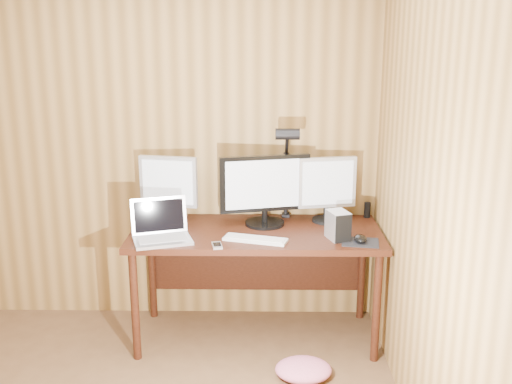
{
  "coord_description": "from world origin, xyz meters",
  "views": [
    {
      "loc": [
        0.98,
        -2.01,
        1.98
      ],
      "look_at": [
        0.93,
        1.58,
        1.02
      ],
      "focal_mm": 42.0,
      "sensor_mm": 36.0,
      "label": 1
    }
  ],
  "objects_px": {
    "keyboard": "(255,239)",
    "desk_lamp": "(287,159)",
    "monitor_right": "(327,187)",
    "speaker": "(367,210)",
    "mouse": "(360,239)",
    "desk": "(256,245)",
    "laptop": "(161,230)",
    "hard_drive": "(338,225)",
    "monitor_left": "(169,187)",
    "monitor_center": "(265,189)",
    "phone": "(217,245)"
  },
  "relations": [
    {
      "from": "keyboard",
      "to": "desk_lamp",
      "type": "relative_size",
      "value": 0.6
    },
    {
      "from": "monitor_right",
      "to": "speaker",
      "type": "xyz_separation_m",
      "value": [
        0.29,
        0.1,
        -0.18
      ]
    },
    {
      "from": "mouse",
      "to": "desk",
      "type": "bearing_deg",
      "value": 151.67
    },
    {
      "from": "monitor_right",
      "to": "laptop",
      "type": "height_order",
      "value": "monitor_right"
    },
    {
      "from": "monitor_right",
      "to": "hard_drive",
      "type": "height_order",
      "value": "monitor_right"
    },
    {
      "from": "desk",
      "to": "hard_drive",
      "type": "height_order",
      "value": "hard_drive"
    },
    {
      "from": "laptop",
      "to": "keyboard",
      "type": "height_order",
      "value": "laptop"
    },
    {
      "from": "desk",
      "to": "keyboard",
      "type": "bearing_deg",
      "value": -90.49
    },
    {
      "from": "desk",
      "to": "laptop",
      "type": "height_order",
      "value": "laptop"
    },
    {
      "from": "monitor_left",
      "to": "speaker",
      "type": "xyz_separation_m",
      "value": [
        1.34,
        0.1,
        -0.19
      ]
    },
    {
      "from": "monitor_center",
      "to": "laptop",
      "type": "height_order",
      "value": "monitor_center"
    },
    {
      "from": "monitor_right",
      "to": "laptop",
      "type": "distance_m",
      "value": 1.12
    },
    {
      "from": "monitor_center",
      "to": "hard_drive",
      "type": "distance_m",
      "value": 0.55
    },
    {
      "from": "desk_lamp",
      "to": "phone",
      "type": "bearing_deg",
      "value": -116.98
    },
    {
      "from": "monitor_right",
      "to": "desk_lamp",
      "type": "relative_size",
      "value": 0.65
    },
    {
      "from": "monitor_right",
      "to": "mouse",
      "type": "xyz_separation_m",
      "value": [
        0.17,
        -0.41,
        -0.21
      ]
    },
    {
      "from": "phone",
      "to": "desk_lamp",
      "type": "distance_m",
      "value": 0.79
    },
    {
      "from": "monitor_center",
      "to": "mouse",
      "type": "relative_size",
      "value": 5.08
    },
    {
      "from": "mouse",
      "to": "hard_drive",
      "type": "height_order",
      "value": "hard_drive"
    },
    {
      "from": "keyboard",
      "to": "mouse",
      "type": "relative_size",
      "value": 3.49
    },
    {
      "from": "desk",
      "to": "hard_drive",
      "type": "xyz_separation_m",
      "value": [
        0.5,
        -0.22,
        0.21
      ]
    },
    {
      "from": "desk",
      "to": "monitor_left",
      "type": "relative_size",
      "value": 3.62
    },
    {
      "from": "mouse",
      "to": "monitor_left",
      "type": "bearing_deg",
      "value": 157.31
    },
    {
      "from": "monitor_center",
      "to": "hard_drive",
      "type": "height_order",
      "value": "monitor_center"
    },
    {
      "from": "desk_lamp",
      "to": "speaker",
      "type": "bearing_deg",
      "value": 19.62
    },
    {
      "from": "laptop",
      "to": "mouse",
      "type": "bearing_deg",
      "value": -20.05
    },
    {
      "from": "mouse",
      "to": "phone",
      "type": "relative_size",
      "value": 0.98
    },
    {
      "from": "monitor_left",
      "to": "keyboard",
      "type": "height_order",
      "value": "monitor_left"
    },
    {
      "from": "monitor_right",
      "to": "keyboard",
      "type": "relative_size",
      "value": 1.08
    },
    {
      "from": "phone",
      "to": "mouse",
      "type": "bearing_deg",
      "value": -5.54
    },
    {
      "from": "monitor_center",
      "to": "keyboard",
      "type": "height_order",
      "value": "monitor_center"
    },
    {
      "from": "monitor_right",
      "to": "hard_drive",
      "type": "bearing_deg",
      "value": -94.53
    },
    {
      "from": "mouse",
      "to": "desk_lamp",
      "type": "relative_size",
      "value": 0.17
    },
    {
      "from": "laptop",
      "to": "hard_drive",
      "type": "bearing_deg",
      "value": -17.04
    },
    {
      "from": "desk_lamp",
      "to": "monitor_left",
      "type": "bearing_deg",
      "value": -165.75
    },
    {
      "from": "speaker",
      "to": "mouse",
      "type": "bearing_deg",
      "value": -103.66
    },
    {
      "from": "keyboard",
      "to": "speaker",
      "type": "height_order",
      "value": "speaker"
    },
    {
      "from": "keyboard",
      "to": "phone",
      "type": "distance_m",
      "value": 0.25
    },
    {
      "from": "monitor_right",
      "to": "laptop",
      "type": "xyz_separation_m",
      "value": [
        -1.05,
        -0.37,
        -0.18
      ]
    },
    {
      "from": "monitor_center",
      "to": "speaker",
      "type": "distance_m",
      "value": 0.75
    },
    {
      "from": "phone",
      "to": "desk_lamp",
      "type": "xyz_separation_m",
      "value": [
        0.43,
        0.52,
        0.41
      ]
    },
    {
      "from": "keyboard",
      "to": "monitor_left",
      "type": "bearing_deg",
      "value": 162.14
    },
    {
      "from": "desk_lamp",
      "to": "mouse",
      "type": "bearing_deg",
      "value": -32.85
    },
    {
      "from": "monitor_right",
      "to": "mouse",
      "type": "distance_m",
      "value": 0.49
    },
    {
      "from": "desk",
      "to": "monitor_center",
      "type": "bearing_deg",
      "value": 44.1
    },
    {
      "from": "mouse",
      "to": "desk_lamp",
      "type": "distance_m",
      "value": 0.73
    },
    {
      "from": "keyboard",
      "to": "hard_drive",
      "type": "distance_m",
      "value": 0.51
    },
    {
      "from": "mouse",
      "to": "hard_drive",
      "type": "xyz_separation_m",
      "value": [
        -0.13,
        0.06,
        0.06
      ]
    },
    {
      "from": "monitor_left",
      "to": "desk_lamp",
      "type": "relative_size",
      "value": 0.65
    },
    {
      "from": "desk",
      "to": "laptop",
      "type": "distance_m",
      "value": 0.65
    }
  ]
}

